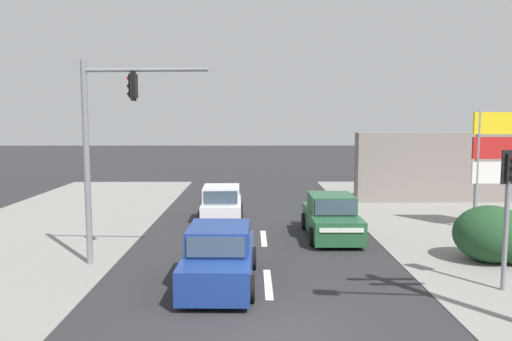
% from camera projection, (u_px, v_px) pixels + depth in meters
% --- Properties ---
extents(ground_plane, '(140.00, 140.00, 0.00)m').
position_uv_depth(ground_plane, '(273.00, 332.00, 10.13)').
color(ground_plane, '#28282B').
extents(lane_dash_mid, '(0.20, 2.40, 0.01)m').
position_uv_depth(lane_dash_mid, '(268.00, 284.00, 13.11)').
color(lane_dash_mid, silver).
rests_on(lane_dash_mid, ground).
extents(lane_dash_far, '(0.20, 2.40, 0.01)m').
position_uv_depth(lane_dash_far, '(264.00, 238.00, 18.08)').
color(lane_dash_far, silver).
rests_on(lane_dash_far, ground).
extents(traffic_signal_mast, '(3.68, 0.44, 6.00)m').
position_uv_depth(traffic_signal_mast, '(104.00, 136.00, 14.44)').
color(traffic_signal_mast, slate).
rests_on(traffic_signal_mast, ground).
extents(pedestal_signal_right_kerb, '(0.44, 0.31, 3.56)m').
position_uv_depth(pedestal_signal_right_kerb, '(508.00, 196.00, 12.31)').
color(pedestal_signal_right_kerb, slate).
rests_on(pedestal_signal_right_kerb, ground).
extents(shopping_plaza_sign, '(2.10, 0.16, 4.60)m').
position_uv_depth(shopping_plaza_sign, '(500.00, 154.00, 19.16)').
color(shopping_plaza_sign, slate).
rests_on(shopping_plaza_sign, ground).
extents(roadside_bush, '(2.32, 1.99, 1.72)m').
position_uv_depth(roadside_bush, '(495.00, 236.00, 14.99)').
color(roadside_bush, '#1E4223').
rests_on(roadside_bush, ground).
extents(shopfront_wall_far, '(12.00, 1.00, 3.60)m').
position_uv_depth(shopfront_wall_far, '(471.00, 167.00, 25.94)').
color(shopfront_wall_far, gray).
rests_on(shopfront_wall_far, ground).
extents(sedan_receding_far, '(1.96, 4.27, 1.56)m').
position_uv_depth(sedan_receding_far, '(219.00, 258.00, 13.05)').
color(sedan_receding_far, navy).
rests_on(sedan_receding_far, ground).
extents(sedan_kerbside_parked, '(1.90, 4.24, 1.56)m').
position_uv_depth(sedan_kerbside_parked, '(331.00, 218.00, 18.26)').
color(sedan_kerbside_parked, '#235633').
rests_on(sedan_kerbside_parked, ground).
extents(hatchback_crossing_left, '(1.86, 3.68, 1.53)m').
position_uv_depth(hatchback_crossing_left, '(222.00, 205.00, 20.96)').
color(hatchback_crossing_left, silver).
rests_on(hatchback_crossing_left, ground).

